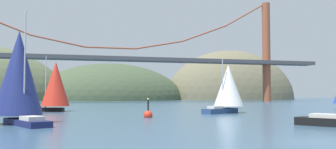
% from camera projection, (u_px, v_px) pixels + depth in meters
% --- Properties ---
extents(ground_plane, '(360.00, 360.00, 0.00)m').
position_uv_depth(ground_plane, '(311.00, 142.00, 22.63)').
color(ground_plane, '#385670').
extents(headland_center, '(62.27, 44.00, 30.48)m').
position_uv_depth(headland_center, '(110.00, 100.00, 153.48)').
color(headland_center, '#425138').
rests_on(headland_center, ground_plane).
extents(headland_right, '(60.60, 44.00, 44.90)m').
position_uv_depth(headland_right, '(230.00, 99.00, 168.83)').
color(headland_right, '#6B664C').
rests_on(headland_right, ground_plane).
extents(suspension_bridge, '(145.35, 6.00, 35.04)m').
position_uv_depth(suspension_bridge, '(111.00, 54.00, 114.48)').
color(suspension_bridge, brown).
rests_on(suspension_bridge, ground_plane).
extents(sailboat_scarlet_sail, '(8.66, 5.42, 9.08)m').
position_uv_depth(sailboat_scarlet_sail, '(55.00, 85.00, 60.06)').
color(sailboat_scarlet_sail, black).
rests_on(sailboat_scarlet_sail, ground_plane).
extents(sailboat_white_mainsail, '(8.08, 6.19, 8.10)m').
position_uv_depth(sailboat_white_mainsail, '(228.00, 87.00, 55.77)').
color(sailboat_white_mainsail, navy).
rests_on(sailboat_white_mainsail, ground_plane).
extents(sailboat_navy_sail, '(6.54, 9.26, 10.96)m').
position_uv_depth(sailboat_navy_sail, '(19.00, 75.00, 36.28)').
color(sailboat_navy_sail, '#191E4C').
rests_on(sailboat_navy_sail, ground_plane).
extents(channel_buoy, '(1.10, 1.10, 2.64)m').
position_uv_depth(channel_buoy, '(148.00, 114.00, 45.40)').
color(channel_buoy, red).
rests_on(channel_buoy, ground_plane).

